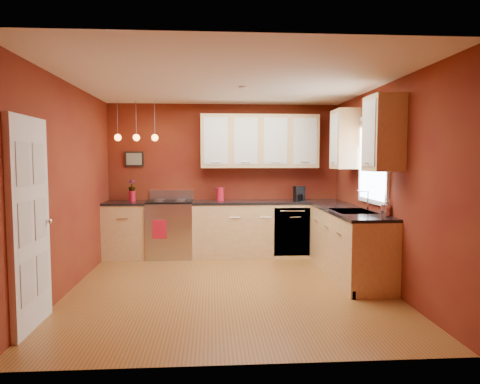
{
  "coord_description": "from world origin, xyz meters",
  "views": [
    {
      "loc": [
        -0.22,
        -5.4,
        1.64
      ],
      "look_at": [
        0.2,
        1.0,
        1.15
      ],
      "focal_mm": 32.0,
      "sensor_mm": 36.0,
      "label": 1
    }
  ],
  "objects": [
    {
      "name": "flowers",
      "position": [
        -1.56,
        1.85,
        1.2
      ],
      "size": [
        0.12,
        0.12,
        0.21
      ],
      "primitive_type": "imported",
      "rotation": [
        0.0,
        0.0,
        0.01
      ],
      "color": "#B11326",
      "rests_on": "red_vase"
    },
    {
      "name": "dish_towel",
      "position": [
        -1.06,
        1.47,
        0.52
      ],
      "size": [
        0.22,
        0.02,
        0.3
      ],
      "primitive_type": "cube",
      "color": "#B11326",
      "rests_on": "gas_range"
    },
    {
      "name": "red_canister",
      "position": [
        -0.08,
        1.9,
        1.05
      ],
      "size": [
        0.15,
        0.15,
        0.22
      ],
      "color": "#B11326",
      "rests_on": "counter_back_right"
    },
    {
      "name": "wall_back",
      "position": [
        0.0,
        2.1,
        1.3
      ],
      "size": [
        4.0,
        0.02,
        2.6
      ],
      "primitive_type": "cube",
      "color": "maroon",
      "rests_on": "floor"
    },
    {
      "name": "sink",
      "position": [
        1.7,
        0.3,
        0.92
      ],
      "size": [
        0.5,
        0.7,
        0.33
      ],
      "color": "gray",
      "rests_on": "counter_right"
    },
    {
      "name": "base_cabinets_right",
      "position": [
        1.7,
        0.45,
        0.45
      ],
      "size": [
        0.6,
        2.1,
        0.9
      ],
      "primitive_type": "cube",
      "color": "#DCB976",
      "rests_on": "floor"
    },
    {
      "name": "door_left_wall",
      "position": [
        -1.97,
        -1.2,
        1.03
      ],
      "size": [
        0.12,
        0.82,
        2.05
      ],
      "color": "white",
      "rests_on": "floor"
    },
    {
      "name": "red_vase",
      "position": [
        -1.56,
        1.85,
        1.03
      ],
      "size": [
        0.11,
        0.11,
        0.18
      ],
      "primitive_type": "cylinder",
      "color": "#B11326",
      "rests_on": "counter_back_left"
    },
    {
      "name": "dishwasher_front",
      "position": [
        1.1,
        1.51,
        0.45
      ],
      "size": [
        0.6,
        0.02,
        0.8
      ],
      "primitive_type": "cube",
      "color": "#B9BABE",
      "rests_on": "base_cabinets_back_right"
    },
    {
      "name": "coffee_maker",
      "position": [
        1.28,
        1.82,
        1.05
      ],
      "size": [
        0.19,
        0.19,
        0.25
      ],
      "rotation": [
        0.0,
        0.0,
        0.19
      ],
      "color": "black",
      "rests_on": "counter_back_right"
    },
    {
      "name": "soap_pump",
      "position": [
        1.95,
        -0.25,
        1.05
      ],
      "size": [
        0.12,
        0.12,
        0.22
      ],
      "primitive_type": "imported",
      "rotation": [
        0.0,
        0.0,
        0.31
      ],
      "color": "white",
      "rests_on": "counter_right"
    },
    {
      "name": "upper_cabinets_right",
      "position": [
        1.82,
        0.32,
        1.95
      ],
      "size": [
        0.35,
        1.95,
        0.9
      ],
      "primitive_type": "cube",
      "color": "#DCB976",
      "rests_on": "wall_right"
    },
    {
      "name": "pendant_lights",
      "position": [
        -1.45,
        1.75,
        2.01
      ],
      "size": [
        0.71,
        0.11,
        0.66
      ],
      "color": "gray",
      "rests_on": "ceiling"
    },
    {
      "name": "window",
      "position": [
        1.97,
        0.3,
        1.69
      ],
      "size": [
        0.06,
        1.02,
        1.22
      ],
      "color": "white",
      "rests_on": "wall_right"
    },
    {
      "name": "wall_right",
      "position": [
        2.0,
        0.0,
        1.3
      ],
      "size": [
        0.02,
        4.2,
        2.6
      ],
      "primitive_type": "cube",
      "color": "maroon",
      "rests_on": "floor"
    },
    {
      "name": "ceiling",
      "position": [
        0.0,
        0.0,
        2.6
      ],
      "size": [
        4.0,
        4.2,
        0.02
      ],
      "primitive_type": "cube",
      "color": "white",
      "rests_on": "wall_back"
    },
    {
      "name": "gas_range",
      "position": [
        -0.92,
        1.8,
        0.48
      ],
      "size": [
        0.76,
        0.64,
        1.11
      ],
      "color": "#B9BABE",
      "rests_on": "floor"
    },
    {
      "name": "floor",
      "position": [
        0.0,
        0.0,
        0.0
      ],
      "size": [
        4.2,
        4.2,
        0.0
      ],
      "primitive_type": "plane",
      "color": "#985E2C",
      "rests_on": "ground"
    },
    {
      "name": "wall_front",
      "position": [
        0.0,
        -2.1,
        1.3
      ],
      "size": [
        4.0,
        0.02,
        2.6
      ],
      "primitive_type": "cube",
      "color": "maroon",
      "rests_on": "floor"
    },
    {
      "name": "base_cabinets_back_left",
      "position": [
        -1.65,
        1.8,
        0.45
      ],
      "size": [
        0.7,
        0.6,
        0.9
      ],
      "primitive_type": "cube",
      "color": "#DCB976",
      "rests_on": "floor"
    },
    {
      "name": "counter_back_right",
      "position": [
        0.73,
        1.8,
        0.92
      ],
      "size": [
        2.54,
        0.62,
        0.04
      ],
      "primitive_type": "cube",
      "color": "black",
      "rests_on": "base_cabinets_back_right"
    },
    {
      "name": "wall_left",
      "position": [
        -2.0,
        0.0,
        1.3
      ],
      "size": [
        0.02,
        4.2,
        2.6
      ],
      "primitive_type": "cube",
      "color": "maroon",
      "rests_on": "floor"
    },
    {
      "name": "counter_right",
      "position": [
        1.7,
        0.45,
        0.92
      ],
      "size": [
        0.62,
        2.1,
        0.04
      ],
      "primitive_type": "cube",
      "color": "black",
      "rests_on": "base_cabinets_right"
    },
    {
      "name": "wall_picture",
      "position": [
        -1.55,
        2.08,
        1.65
      ],
      "size": [
        0.32,
        0.03,
        0.26
      ],
      "primitive_type": "cube",
      "color": "black",
      "rests_on": "wall_back"
    },
    {
      "name": "upper_cabinets_back",
      "position": [
        0.6,
        1.93,
        1.95
      ],
      "size": [
        2.0,
        0.35,
        0.9
      ],
      "primitive_type": "cube",
      "color": "#DCB976",
      "rests_on": "wall_back"
    },
    {
      "name": "base_cabinets_back_right",
      "position": [
        0.73,
        1.8,
        0.45
      ],
      "size": [
        2.54,
        0.6,
        0.9
      ],
      "primitive_type": "cube",
      "color": "#DCB976",
      "rests_on": "floor"
    },
    {
      "name": "counter_back_left",
      "position": [
        -1.65,
        1.8,
        0.92
      ],
      "size": [
        0.7,
        0.62,
        0.04
      ],
      "primitive_type": "cube",
      "color": "black",
      "rests_on": "base_cabinets_back_left"
    }
  ]
}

